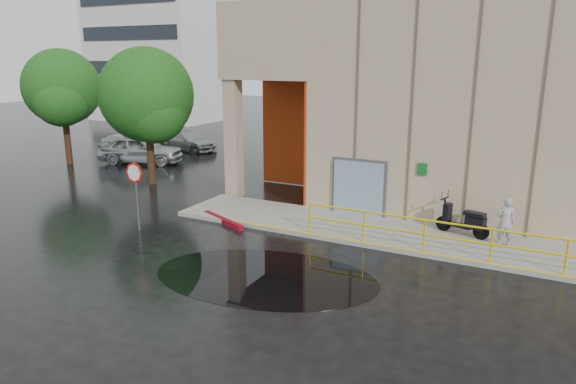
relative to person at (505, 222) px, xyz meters
name	(u,v)px	position (x,y,z in m)	size (l,w,h in m)	color
ground	(279,273)	(-5.41, -4.82, -0.93)	(120.00, 120.00, 0.00)	black
sidewalk	(455,244)	(-1.41, -0.32, -0.86)	(20.00, 3.00, 0.15)	gray
building	(520,100)	(-0.31, 6.17, 3.27)	(20.00, 10.17, 8.00)	tan
guardrail	(457,240)	(-1.16, -1.67, -0.25)	(9.56, 0.06, 1.03)	yellow
distant_building	(159,40)	(-33.41, 23.16, 6.57)	(12.00, 8.08, 15.00)	silver
person	(505,222)	(0.00, 0.00, 0.00)	(0.57, 0.37, 1.57)	#9E9DA1
scooter	(464,212)	(-1.31, 0.42, 0.02)	(1.85, 1.02, 1.40)	black
stop_sign	(135,181)	(-11.50, -3.82, 0.86)	(0.73, 0.10, 2.44)	#5D5D62
red_curb	(223,220)	(-9.40, -1.72, -0.84)	(2.40, 0.18, 0.18)	maroon
puddle	(265,276)	(-5.64, -5.20, -0.93)	(6.31, 3.88, 0.01)	black
car_a	(140,149)	(-19.80, 5.30, -0.13)	(1.91, 4.74, 1.61)	silver
car_b	(129,145)	(-22.20, 6.86, -0.29)	(1.36, 3.89, 1.28)	silver
car_c	(186,141)	(-20.18, 9.85, -0.30)	(1.77, 4.36, 1.27)	#B2B4BA
tree_near	(148,99)	(-15.68, 1.70, 3.10)	(4.35, 4.35, 6.38)	black
tree_far	(62,90)	(-23.19, 3.16, 3.20)	(4.16, 4.16, 6.38)	black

